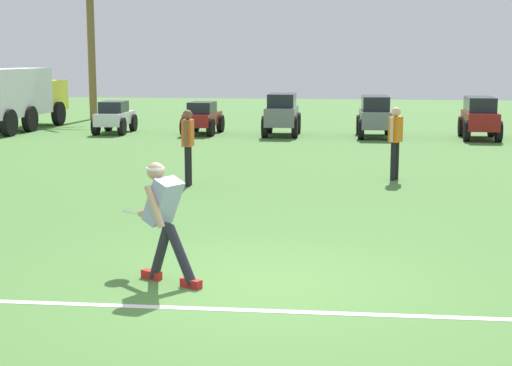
{
  "coord_description": "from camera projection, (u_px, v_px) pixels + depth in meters",
  "views": [
    {
      "loc": [
        1.2,
        -8.73,
        2.63
      ],
      "look_at": [
        -0.31,
        1.83,
        0.9
      ],
      "focal_mm": 55.0,
      "sensor_mm": 36.0,
      "label": 1
    }
  ],
  "objects": [
    {
      "name": "parked_car_slot_b",
      "position": [
        203.0,
        118.0,
        26.64
      ],
      "size": [
        1.13,
        2.22,
        1.1
      ],
      "color": "maroon",
      "rests_on": "ground_plane"
    },
    {
      "name": "parked_car_slot_d",
      "position": [
        375.0,
        115.0,
        25.68
      ],
      "size": [
        1.25,
        2.44,
        1.34
      ],
      "color": "slate",
      "rests_on": "ground_plane"
    },
    {
      "name": "frisbee_in_flight",
      "position": [
        134.0,
        213.0,
        9.69
      ],
      "size": [
        0.34,
        0.34,
        0.12
      ],
      "color": "white"
    },
    {
      "name": "ground_plane",
      "position": [
        260.0,
        285.0,
        9.12
      ],
      "size": [
        80.0,
        80.0,
        0.0
      ],
      "primitive_type": "plane",
      "color": "#4C7D39"
    },
    {
      "name": "palm_tree_far_left",
      "position": [
        91.0,
        31.0,
        32.56
      ],
      "size": [
        3.66,
        3.75,
        5.8
      ],
      "color": "brown",
      "rests_on": "ground_plane"
    },
    {
      "name": "parked_car_slot_c",
      "position": [
        282.0,
        113.0,
        26.14
      ],
      "size": [
        1.23,
        2.38,
        1.4
      ],
      "color": "slate",
      "rests_on": "ground_plane"
    },
    {
      "name": "frisbee_thrower",
      "position": [
        164.0,
        216.0,
        9.12
      ],
      "size": [
        0.94,
        0.76,
        1.41
      ],
      "color": "#23232D",
      "rests_on": "ground_plane"
    },
    {
      "name": "field_line_paint",
      "position": [
        248.0,
        310.0,
        8.2
      ],
      "size": [
        25.9,
        0.94,
        0.01
      ],
      "primitive_type": "cube",
      "rotation": [
        0.0,
        0.0,
        0.03
      ],
      "color": "white",
      "rests_on": "ground_plane"
    },
    {
      "name": "teammate_near_sideline",
      "position": [
        395.0,
        136.0,
        16.7
      ],
      "size": [
        0.32,
        0.48,
        1.56
      ],
      "color": "black",
      "rests_on": "ground_plane"
    },
    {
      "name": "box_truck",
      "position": [
        20.0,
        96.0,
        28.0
      ],
      "size": [
        1.41,
        5.9,
        2.2
      ],
      "color": "yellow",
      "rests_on": "ground_plane"
    },
    {
      "name": "parked_car_slot_e",
      "position": [
        480.0,
        116.0,
        25.07
      ],
      "size": [
        1.17,
        2.41,
        1.34
      ],
      "color": "maroon",
      "rests_on": "ground_plane"
    },
    {
      "name": "teammate_midfield",
      "position": [
        188.0,
        140.0,
        15.92
      ],
      "size": [
        0.21,
        0.49,
        1.56
      ],
      "color": "black",
      "rests_on": "ground_plane"
    },
    {
      "name": "parked_car_slot_a",
      "position": [
        115.0,
        117.0,
        26.97
      ],
      "size": [
        1.19,
        2.24,
        1.1
      ],
      "color": "silver",
      "rests_on": "ground_plane"
    }
  ]
}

